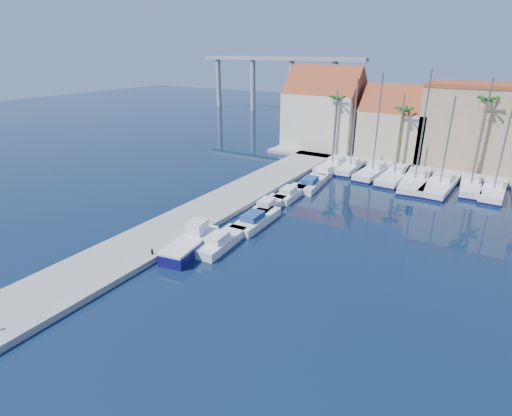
{
  "coord_description": "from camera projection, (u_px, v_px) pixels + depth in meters",
  "views": [
    {
      "loc": [
        16.07,
        -17.59,
        16.33
      ],
      "look_at": [
        -1.39,
        10.88,
        3.0
      ],
      "focal_mm": 28.0,
      "sensor_mm": 36.0,
      "label": 1
    }
  ],
  "objects": [
    {
      "name": "building_0",
      "position": [
        324.0,
        111.0,
        67.43
      ],
      "size": [
        12.3,
        9.0,
        13.5
      ],
      "color": "beige",
      "rests_on": "shore_north"
    },
    {
      "name": "quay_west",
      "position": [
        208.0,
        210.0,
        42.75
      ],
      "size": [
        6.0,
        77.0,
        0.5
      ],
      "primitive_type": "cube",
      "color": "gray",
      "rests_on": "ground"
    },
    {
      "name": "motorboat_west_1",
      "position": [
        256.0,
        220.0,
        39.76
      ],
      "size": [
        2.39,
        6.88,
        1.4
      ],
      "rotation": [
        0.0,
        0.0,
        0.03
      ],
      "color": "white",
      "rests_on": "ground"
    },
    {
      "name": "palm_0",
      "position": [
        337.0,
        100.0,
        60.58
      ],
      "size": [
        2.6,
        2.6,
        10.15
      ],
      "color": "brown",
      "rests_on": "shore_north"
    },
    {
      "name": "sailboat_3",
      "position": [
        395.0,
        175.0,
        53.59
      ],
      "size": [
        3.04,
        10.11,
        11.12
      ],
      "rotation": [
        0.0,
        0.0,
        -0.04
      ],
      "color": "white",
      "rests_on": "ground"
    },
    {
      "name": "motorboat_west_4",
      "position": [
        311.0,
        183.0,
        50.57
      ],
      "size": [
        3.02,
        7.35,
        1.4
      ],
      "rotation": [
        0.0,
        0.0,
        0.1
      ],
      "color": "white",
      "rests_on": "ground"
    },
    {
      "name": "motorboat_west_2",
      "position": [
        268.0,
        206.0,
        43.33
      ],
      "size": [
        2.55,
        6.22,
        1.4
      ],
      "rotation": [
        0.0,
        0.0,
        0.1
      ],
      "color": "white",
      "rests_on": "ground"
    },
    {
      "name": "motorboat_west_3",
      "position": [
        290.0,
        193.0,
        47.04
      ],
      "size": [
        2.18,
        6.2,
        1.4
      ],
      "rotation": [
        0.0,
        0.0,
        0.04
      ],
      "color": "white",
      "rests_on": "ground"
    },
    {
      "name": "sailboat_7",
      "position": [
        494.0,
        190.0,
        47.94
      ],
      "size": [
        2.84,
        9.35,
        11.35
      ],
      "rotation": [
        0.0,
        0.0,
        -0.04
      ],
      "color": "white",
      "rests_on": "ground"
    },
    {
      "name": "building_2",
      "position": [
        477.0,
        125.0,
        57.16
      ],
      "size": [
        14.2,
        10.2,
        11.5
      ],
      "color": "#9E8661",
      "rests_on": "shore_north"
    },
    {
      "name": "fishing_boat",
      "position": [
        191.0,
        242.0,
        34.54
      ],
      "size": [
        3.2,
        6.8,
        2.29
      ],
      "rotation": [
        0.0,
        0.0,
        0.16
      ],
      "color": "#110D51",
      "rests_on": "ground"
    },
    {
      "name": "sailboat_5",
      "position": [
        441.0,
        184.0,
        50.21
      ],
      "size": [
        3.86,
        11.65,
        11.33
      ],
      "rotation": [
        0.0,
        0.0,
        -0.07
      ],
      "color": "white",
      "rests_on": "ground"
    },
    {
      "name": "sailboat_2",
      "position": [
        374.0,
        171.0,
        55.34
      ],
      "size": [
        3.23,
        9.68,
        13.62
      ],
      "rotation": [
        0.0,
        0.0,
        -0.08
      ],
      "color": "white",
      "rests_on": "ground"
    },
    {
      "name": "shore_north",
      "position": [
        447.0,
        162.0,
        60.84
      ],
      "size": [
        54.0,
        16.0,
        0.5
      ],
      "primitive_type": "cube",
      "color": "gray",
      "rests_on": "ground"
    },
    {
      "name": "sailboat_6",
      "position": [
        471.0,
        185.0,
        49.53
      ],
      "size": [
        2.96,
        9.04,
        13.36
      ],
      "rotation": [
        0.0,
        0.0,
        0.07
      ],
      "color": "white",
      "rests_on": "ground"
    },
    {
      "name": "sailboat_4",
      "position": [
        415.0,
        180.0,
        51.66
      ],
      "size": [
        3.97,
        11.71,
        14.27
      ],
      "rotation": [
        0.0,
        0.0,
        0.08
      ],
      "color": "white",
      "rests_on": "ground"
    },
    {
      "name": "palm_2",
      "position": [
        488.0,
        103.0,
        50.53
      ],
      "size": [
        2.6,
        2.6,
        11.15
      ],
      "color": "brown",
      "rests_on": "shore_north"
    },
    {
      "name": "sailboat_0",
      "position": [
        334.0,
        165.0,
        58.49
      ],
      "size": [
        2.63,
        9.32,
        11.18
      ],
      "rotation": [
        0.0,
        0.0,
        -0.02
      ],
      "color": "white",
      "rests_on": "ground"
    },
    {
      "name": "building_1",
      "position": [
        396.0,
        125.0,
        62.06
      ],
      "size": [
        10.3,
        8.0,
        11.0
      ],
      "color": "#C5B48B",
      "rests_on": "shore_north"
    },
    {
      "name": "motorboat_west_5",
      "position": [
        328.0,
        172.0,
        55.36
      ],
      "size": [
        2.15,
        5.65,
        1.4
      ],
      "rotation": [
        0.0,
        0.0,
        -0.07
      ],
      "color": "white",
      "rests_on": "ground"
    },
    {
      "name": "viaduct",
      "position": [
        275.0,
        73.0,
        107.88
      ],
      "size": [
        48.0,
        2.2,
        14.45
      ],
      "color": "#9E9E99",
      "rests_on": "ground"
    },
    {
      "name": "ground",
      "position": [
        191.0,
        301.0,
        27.78
      ],
      "size": [
        260.0,
        260.0,
        0.0
      ],
      "primitive_type": "plane",
      "color": "black",
      "rests_on": "ground"
    },
    {
      "name": "bollard",
      "position": [
        152.0,
        252.0,
        33.01
      ],
      "size": [
        0.18,
        0.18,
        0.46
      ],
      "primitive_type": "cylinder",
      "color": "black",
      "rests_on": "quay_west"
    },
    {
      "name": "palm_1",
      "position": [
        404.0,
        112.0,
        56.08
      ],
      "size": [
        2.6,
        2.6,
        9.15
      ],
      "color": "brown",
      "rests_on": "shore_north"
    },
    {
      "name": "sailboat_1",
      "position": [
        351.0,
        166.0,
        57.37
      ],
      "size": [
        2.35,
        8.11,
        12.73
      ],
      "rotation": [
        0.0,
        0.0,
        0.03
      ],
      "color": "white",
      "rests_on": "ground"
    },
    {
      "name": "motorboat_west_0",
      "position": [
        221.0,
        241.0,
        35.31
      ],
      "size": [
        2.45,
        6.32,
        1.4
      ],
      "rotation": [
        0.0,
        0.0,
        0.08
      ],
      "color": "white",
      "rests_on": "ground"
    }
  ]
}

